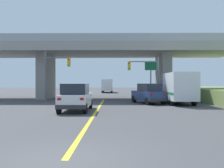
{
  "coord_description": "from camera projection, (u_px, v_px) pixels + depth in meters",
  "views": [
    {
      "loc": [
        1.33,
        -6.41,
        2.06
      ],
      "look_at": [
        1.07,
        18.26,
        1.97
      ],
      "focal_mm": 38.83,
      "sensor_mm": 36.0,
      "label": 1
    }
  ],
  "objects": [
    {
      "name": "suv_crossing",
      "position": [
        148.0,
        94.0,
        24.39
      ],
      "size": [
        3.17,
        4.74,
        2.02
      ],
      "rotation": [
        0.0,
        0.0,
        0.32
      ],
      "color": "navy",
      "rests_on": "ground"
    },
    {
      "name": "box_truck",
      "position": [
        178.0,
        88.0,
        24.02
      ],
      "size": [
        2.33,
        6.79,
        3.06
      ],
      "color": "navy",
      "rests_on": "ground"
    },
    {
      "name": "suv_lead",
      "position": [
        76.0,
        97.0,
        17.91
      ],
      "size": [
        2.03,
        4.72,
        2.02
      ],
      "color": "silver",
      "rests_on": "ground"
    },
    {
      "name": "lane_divider_stripe",
      "position": [
        97.0,
        111.0,
        18.13
      ],
      "size": [
        0.2,
        23.41,
        0.01
      ],
      "primitive_type": "cube",
      "color": "yellow",
      "rests_on": "ground"
    },
    {
      "name": "traffic_signal_farside",
      "position": [
        54.0,
        70.0,
        26.5
      ],
      "size": [
        2.84,
        0.36,
        5.64
      ],
      "color": "#56595E",
      "rests_on": "ground"
    },
    {
      "name": "semi_truck_distant",
      "position": [
        107.0,
        85.0,
        53.65
      ],
      "size": [
        2.33,
        7.51,
        2.86
      ],
      "color": "silver",
      "rests_on": "ground"
    },
    {
      "name": "ground",
      "position": [
        105.0,
        98.0,
        32.43
      ],
      "size": [
        160.0,
        160.0,
        0.0
      ],
      "primitive_type": "plane",
      "color": "#424244"
    },
    {
      "name": "overpass_bridge",
      "position": [
        105.0,
        55.0,
        32.41
      ],
      "size": [
        34.4,
        8.67,
        7.89
      ],
      "color": "gray",
      "rests_on": "ground"
    },
    {
      "name": "traffic_signal_nearside",
      "position": [
        147.0,
        72.0,
        27.22
      ],
      "size": [
        3.53,
        0.36,
        5.02
      ],
      "color": "slate",
      "rests_on": "ground"
    },
    {
      "name": "highway_sign",
      "position": [
        151.0,
        71.0,
        29.61
      ],
      "size": [
        1.52,
        0.17,
        4.83
      ],
      "color": "#56595E",
      "rests_on": "ground"
    }
  ]
}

